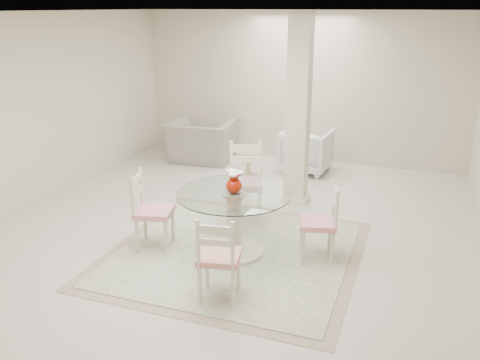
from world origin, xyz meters
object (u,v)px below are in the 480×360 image
(column, at_px, (298,112))
(dining_chair_north, at_px, (245,176))
(red_vase, at_px, (234,182))
(dining_chair_south, at_px, (218,253))
(dining_table, at_px, (234,223))
(recliner_taupe, at_px, (201,141))
(dining_chair_west, at_px, (148,205))
(armchair_white, at_px, (306,151))
(side_table, at_px, (249,166))
(dining_chair_east, at_px, (324,217))

(column, relative_size, dining_chair_north, 2.29)
(red_vase, height_order, dining_chair_south, red_vase)
(dining_table, xyz_separation_m, dining_chair_south, (0.20, -0.99, 0.14))
(red_vase, height_order, recliner_taupe, red_vase)
(dining_table, bearing_deg, dining_chair_north, 102.09)
(dining_table, relative_size, dining_chair_west, 1.25)
(dining_table, xyz_separation_m, recliner_taupe, (-1.90, 3.35, -0.01))
(dining_chair_north, relative_size, armchair_white, 1.44)
(dining_chair_west, bearing_deg, side_table, -18.76)
(dining_table, bearing_deg, armchair_white, 88.68)
(red_vase, xyz_separation_m, side_table, (-0.74, 2.67, -0.68))
(dining_chair_east, relative_size, side_table, 2.13)
(red_vase, height_order, side_table, red_vase)
(dining_chair_east, bearing_deg, dining_chair_south, -48.98)
(column, relative_size, dining_chair_west, 2.57)
(dining_table, height_order, red_vase, red_vase)
(red_vase, bearing_deg, dining_chair_west, -168.19)
(red_vase, bearing_deg, armchair_white, 88.70)
(dining_chair_east, bearing_deg, side_table, -160.65)
(dining_chair_south, relative_size, recliner_taupe, 0.85)
(dining_table, relative_size, recliner_taupe, 1.12)
(red_vase, relative_size, dining_chair_east, 0.28)
(column, bearing_deg, dining_chair_south, -91.18)
(dining_chair_west, relative_size, dining_chair_south, 1.06)
(dining_chair_north, bearing_deg, recliner_taupe, 108.75)
(recliner_taupe, bearing_deg, red_vase, 114.74)
(dining_chair_west, distance_m, dining_chair_south, 1.44)
(dining_chair_north, bearing_deg, dining_chair_east, -50.29)
(column, height_order, recliner_taupe, column)
(dining_table, height_order, side_table, dining_table)
(dining_chair_north, height_order, recliner_taupe, dining_chair_north)
(dining_chair_east, height_order, dining_chair_north, dining_chair_north)
(dining_chair_east, xyz_separation_m, dining_chair_west, (-1.99, -0.42, 0.03))
(dining_chair_north, height_order, armchair_white, dining_chair_north)
(recliner_taupe, relative_size, armchair_white, 1.43)
(dining_chair_south, bearing_deg, red_vase, -89.27)
(column, bearing_deg, red_vase, -97.95)
(dining_chair_north, relative_size, recliner_taupe, 1.01)
(red_vase, bearing_deg, dining_chair_south, -78.40)
(dining_chair_east, relative_size, dining_chair_west, 0.95)
(red_vase, bearing_deg, dining_table, 161.57)
(side_table, bearing_deg, recliner_taupe, 149.83)
(dining_chair_north, distance_m, recliner_taupe, 2.90)
(red_vase, relative_size, side_table, 0.59)
(dining_table, bearing_deg, red_vase, -18.43)
(dining_chair_east, bearing_deg, column, -172.28)
(dining_chair_east, xyz_separation_m, armchair_white, (-0.91, 3.17, -0.15))
(dining_table, bearing_deg, side_table, 105.50)
(dining_chair_north, bearing_deg, side_table, 90.51)
(dining_chair_east, height_order, armchair_white, dining_chair_east)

